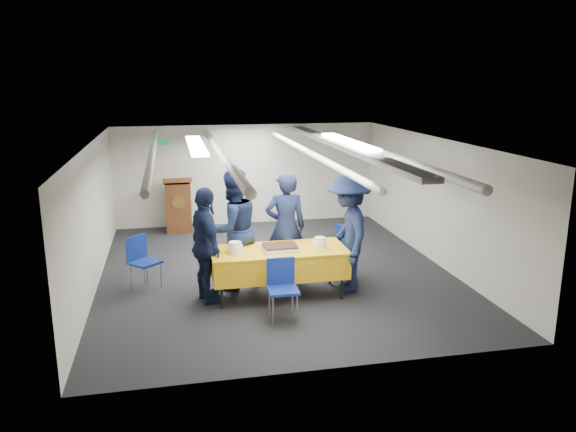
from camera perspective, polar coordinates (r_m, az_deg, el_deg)
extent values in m
plane|color=black|center=(10.00, -1.32, -5.63)|extent=(7.00, 7.00, 0.00)
cube|color=beige|center=(13.06, -4.19, 4.21)|extent=(6.00, 0.02, 2.30)
cube|color=beige|center=(9.61, -19.17, -0.09)|extent=(0.02, 7.00, 2.30)
cube|color=beige|center=(10.63, 14.70, 1.53)|extent=(0.02, 7.00, 2.30)
cube|color=silver|center=(9.49, -1.40, 7.52)|extent=(6.00, 7.00, 0.02)
cylinder|color=silver|center=(9.35, -13.62, 6.36)|extent=(0.10, 6.90, 0.10)
cylinder|color=silver|center=(9.38, -6.84, 6.43)|extent=(0.14, 6.90, 0.14)
cylinder|color=silver|center=(9.64, 2.14, 6.47)|extent=(0.10, 6.90, 0.10)
cylinder|color=silver|center=(10.03, 9.40, 6.37)|extent=(0.14, 6.90, 0.14)
cube|color=gray|center=(9.78, 5.58, 7.12)|extent=(0.28, 6.90, 0.08)
cube|color=white|center=(9.34, -9.33, 7.11)|extent=(0.25, 2.60, 0.04)
cube|color=white|center=(9.81, 6.15, 7.54)|extent=(0.25, 2.60, 0.04)
cube|color=#0C591E|center=(12.82, -12.75, 7.33)|extent=(0.30, 0.04, 0.12)
cylinder|color=black|center=(8.44, -6.75, -8.24)|extent=(0.04, 0.04, 0.36)
cylinder|color=black|center=(8.78, 5.50, -7.31)|extent=(0.04, 0.04, 0.36)
cylinder|color=black|center=(9.06, -7.15, -6.66)|extent=(0.04, 0.04, 0.36)
cylinder|color=black|center=(9.38, 4.28, -5.86)|extent=(0.04, 0.04, 0.36)
cube|color=yellow|center=(8.74, -0.94, -4.79)|extent=(2.08, 0.89, 0.39)
cube|color=yellow|center=(8.68, -0.95, -3.47)|extent=(2.10, 0.91, 0.03)
cube|color=white|center=(8.60, -0.80, -3.31)|extent=(0.52, 0.41, 0.06)
cube|color=black|center=(8.59, -0.80, -3.02)|extent=(0.50, 0.39, 0.03)
sphere|color=#103099|center=(8.38, -2.08, -3.49)|extent=(0.04, 0.04, 0.04)
sphere|color=#103099|center=(8.73, -2.50, -2.77)|extent=(0.04, 0.04, 0.04)
sphere|color=#103099|center=(8.39, -1.31, -3.44)|extent=(0.04, 0.04, 0.04)
sphere|color=#103099|center=(8.74, -1.76, -2.73)|extent=(0.04, 0.04, 0.04)
sphere|color=#103099|center=(8.41, -0.55, -3.39)|extent=(0.04, 0.04, 0.04)
sphere|color=#103099|center=(8.76, -1.03, -2.68)|extent=(0.04, 0.04, 0.04)
sphere|color=#103099|center=(8.44, 0.20, -3.34)|extent=(0.04, 0.04, 0.04)
sphere|color=#103099|center=(8.78, -0.31, -2.64)|extent=(0.04, 0.04, 0.04)
sphere|color=#103099|center=(8.46, 0.96, -3.30)|extent=(0.04, 0.04, 0.04)
sphere|color=#103099|center=(8.81, 0.42, -2.60)|extent=(0.04, 0.04, 0.04)
sphere|color=#103099|center=(8.46, -2.32, -3.31)|extent=(0.04, 0.04, 0.04)
sphere|color=#103099|center=(8.55, 0.95, -3.11)|extent=(0.04, 0.04, 0.04)
sphere|color=#103099|center=(8.55, -2.43, -3.13)|extent=(0.04, 0.04, 0.04)
sphere|color=#103099|center=(8.64, 0.81, -2.93)|extent=(0.04, 0.04, 0.04)
sphere|color=#103099|center=(8.63, -2.53, -2.95)|extent=(0.04, 0.04, 0.04)
sphere|color=#103099|center=(8.72, 0.68, -2.76)|extent=(0.04, 0.04, 0.04)
cylinder|color=white|center=(8.51, -5.40, -3.36)|extent=(0.24, 0.24, 0.12)
cylinder|color=white|center=(8.48, -5.41, -2.82)|extent=(0.19, 0.19, 0.05)
cylinder|color=white|center=(8.75, 3.25, -2.85)|extent=(0.20, 0.20, 0.11)
cylinder|color=white|center=(8.72, 3.26, -2.34)|extent=(0.17, 0.17, 0.05)
cube|color=#5D3017|center=(12.63, -11.07, 0.88)|extent=(0.55, 0.45, 1.10)
cube|color=#5D3017|center=(12.48, -11.20, 3.53)|extent=(0.62, 0.53, 0.21)
cylinder|color=gold|center=(12.37, -11.08, 1.31)|extent=(0.28, 0.02, 0.28)
cylinder|color=gray|center=(7.83, -1.54, -9.67)|extent=(0.02, 0.02, 0.43)
cylinder|color=gray|center=(7.89, 0.93, -9.49)|extent=(0.02, 0.02, 0.43)
cylinder|color=gray|center=(8.14, -1.92, -8.72)|extent=(0.02, 0.02, 0.43)
cylinder|color=gray|center=(8.20, 0.46, -8.56)|extent=(0.02, 0.02, 0.43)
cube|color=navy|center=(7.92, -0.52, -7.54)|extent=(0.43, 0.43, 0.04)
cube|color=navy|center=(8.02, -0.76, -5.59)|extent=(0.40, 0.05, 0.40)
cylinder|color=gray|center=(9.66, 3.95, -5.03)|extent=(0.02, 0.02, 0.43)
cylinder|color=gray|center=(9.50, 5.72, -5.40)|extent=(0.02, 0.02, 0.43)
cylinder|color=gray|center=(9.94, 4.95, -4.50)|extent=(0.02, 0.02, 0.43)
cylinder|color=gray|center=(9.79, 6.68, -4.84)|extent=(0.02, 0.02, 0.43)
cube|color=navy|center=(9.65, 5.36, -3.62)|extent=(0.59, 0.59, 0.04)
cube|color=navy|center=(9.74, 5.93, -2.10)|extent=(0.31, 0.32, 0.40)
cylinder|color=gray|center=(9.20, -14.33, -6.45)|extent=(0.02, 0.02, 0.43)
cylinder|color=gray|center=(9.40, -12.76, -5.90)|extent=(0.02, 0.02, 0.43)
cylinder|color=gray|center=(9.44, -15.69, -6.00)|extent=(0.02, 0.02, 0.43)
cylinder|color=gray|center=(9.65, -14.13, -5.47)|extent=(0.02, 0.02, 0.43)
cube|color=navy|center=(9.35, -14.31, -4.59)|extent=(0.59, 0.59, 0.04)
cube|color=navy|center=(9.42, -15.15, -3.09)|extent=(0.32, 0.30, 0.40)
imported|color=black|center=(9.28, -0.24, -1.17)|extent=(0.69, 0.47, 1.86)
imported|color=black|center=(9.04, -5.62, -1.38)|extent=(1.16, 1.06, 1.95)
imported|color=black|center=(8.53, -8.31, -2.98)|extent=(0.68, 1.12, 1.78)
imported|color=black|center=(8.94, 6.14, -1.73)|extent=(0.83, 1.29, 1.89)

